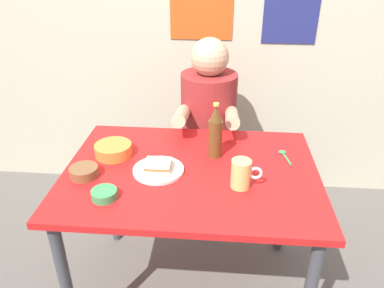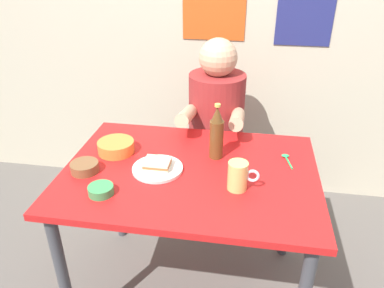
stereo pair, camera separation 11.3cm
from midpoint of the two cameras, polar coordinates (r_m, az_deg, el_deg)
The scene contains 13 objects.
ground_plane at distance 2.12m, azimuth 1.41°, elevation -21.13°, with size 6.00×6.00×0.00m, color #59544F.
wall_back at distance 2.44m, azimuth 5.53°, elevation 21.03°, with size 4.40×0.09×2.60m.
dining_table at distance 1.68m, azimuth 1.67°, elevation -6.67°, with size 1.10×0.80×0.74m.
stool at distance 2.36m, azimuth 4.82°, elevation -3.97°, with size 0.34×0.34×0.45m.
person_seated at distance 2.16m, azimuth 5.24°, elevation 5.25°, with size 0.33×0.56×0.72m.
plate_orange at distance 1.62m, azimuth -3.30°, elevation -3.82°, with size 0.22×0.22×0.01m, color silver.
sandwich at distance 1.61m, azimuth -3.33°, elevation -3.07°, with size 0.11×0.09×0.04m.
beer_mug at distance 1.49m, azimuth 9.27°, elevation -4.87°, with size 0.13×0.08×0.12m.
beer_bottle at distance 1.67m, azimuth 5.73°, elevation 1.53°, with size 0.06×0.06×0.26m.
condiment_bowl_brown at distance 1.65m, azimuth -14.25°, elevation -3.43°, with size 0.12×0.12×0.04m.
dip_bowl_green at distance 1.50m, azimuth -11.69°, elevation -6.91°, with size 0.10×0.10×0.03m.
soup_bowl_orange at distance 1.77m, azimuth -9.78°, elevation -0.37°, with size 0.17×0.17×0.05m.
spoon at distance 1.76m, azimuth 16.08°, elevation -2.15°, with size 0.05×0.12×0.01m.
Camera 2 is at (0.23, -1.35, 1.61)m, focal length 34.85 mm.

